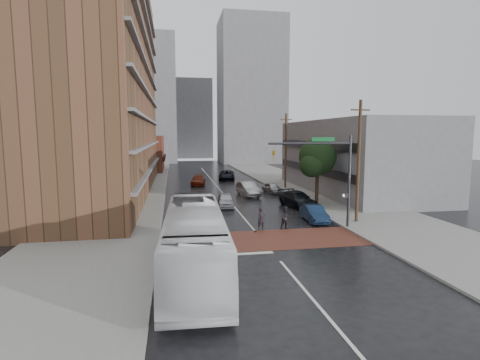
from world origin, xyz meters
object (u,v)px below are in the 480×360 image
object	(u,v)px
transit_bus	(195,241)
suv_travel	(227,175)
pedestrian_a	(261,219)
car_travel_b	(248,189)
car_parked_far	(272,188)
pedestrian_b	(286,218)
car_parked_near	(314,214)
car_travel_c	(198,180)
car_travel_a	(226,200)
car_parked_mid	(298,199)

from	to	relation	value
transit_bus	suv_travel	distance (m)	41.22
pedestrian_a	car_travel_b	size ratio (longest dim) A/B	0.36
transit_bus	car_parked_far	xyz separation A→B (m)	(11.10, 25.78, -1.13)
pedestrian_b	car_parked_near	world-z (taller)	pedestrian_b
car_travel_c	pedestrian_a	bearing A→B (deg)	-75.99
car_travel_b	car_travel_c	xyz separation A→B (m)	(-5.25, 10.61, -0.13)
car_travel_c	transit_bus	bearing A→B (deg)	-86.49
pedestrian_a	car_travel_a	xyz separation A→B (m)	(-1.40, 9.74, -0.21)
car_travel_b	car_parked_far	size ratio (longest dim) A/B	1.32
car_travel_c	suv_travel	size ratio (longest dim) A/B	0.87
car_travel_a	car_parked_near	size ratio (longest dim) A/B	0.98
car_parked_near	car_parked_mid	distance (m)	6.44
car_parked_near	pedestrian_b	bearing A→B (deg)	-142.78
pedestrian_a	transit_bus	bearing A→B (deg)	-134.74
car_travel_a	car_travel_b	xyz separation A→B (m)	(3.60, 6.41, 0.14)
car_travel_b	car_parked_mid	size ratio (longest dim) A/B	0.93
transit_bus	car_parked_mid	size ratio (longest dim) A/B	2.39
car_parked_far	car_parked_mid	bearing A→B (deg)	-99.91
car_travel_b	pedestrian_b	bearing A→B (deg)	-97.24
pedestrian_b	car_parked_mid	world-z (taller)	pedestrian_b
car_travel_b	suv_travel	distance (m)	16.33
pedestrian_a	car_travel_c	distance (m)	26.94
car_parked_near	car_parked_far	size ratio (longest dim) A/B	1.09
suv_travel	car_travel_a	bearing A→B (deg)	-89.87
pedestrian_a	car_parked_near	bearing A→B (deg)	12.41
car_parked_mid	car_parked_far	size ratio (longest dim) A/B	1.42
pedestrian_b	suv_travel	size ratio (longest dim) A/B	0.33
car_travel_a	car_travel_c	bearing A→B (deg)	101.05
car_travel_b	car_travel_c	world-z (taller)	car_travel_b
pedestrian_a	car_travel_a	distance (m)	9.84
pedestrian_b	car_parked_mid	size ratio (longest dim) A/B	0.33
car_travel_b	car_parked_far	xyz separation A→B (m)	(3.41, 1.58, -0.18)
car_travel_c	suv_travel	xyz separation A→B (m)	(4.98, 5.72, 0.07)
car_travel_c	suv_travel	world-z (taller)	suv_travel
car_parked_far	car_travel_a	bearing A→B (deg)	-142.16
car_parked_mid	car_parked_far	world-z (taller)	car_parked_mid
transit_bus	car_parked_near	size ratio (longest dim) A/B	3.11
car_parked_far	suv_travel	bearing A→B (deg)	93.11
pedestrian_b	car_travel_b	world-z (taller)	pedestrian_b
pedestrian_a	car_travel_a	world-z (taller)	pedestrian_a
transit_bus	car_travel_c	distance (m)	34.92
suv_travel	car_parked_near	bearing A→B (deg)	-75.69
pedestrian_b	car_parked_far	bearing A→B (deg)	76.47
car_travel_c	car_parked_near	xyz separation A→B (m)	(8.09, -24.63, -0.01)
suv_travel	car_parked_near	distance (m)	30.51
suv_travel	car_parked_mid	xyz separation A→B (m)	(3.84, -23.95, 0.02)
pedestrian_a	car_travel_a	bearing A→B (deg)	87.68
car_parked_mid	pedestrian_a	bearing A→B (deg)	-134.94
transit_bus	car_parked_mid	xyz separation A→B (m)	(11.26, 16.59, -1.00)
suv_travel	car_parked_near	xyz separation A→B (m)	(3.11, -30.35, -0.08)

